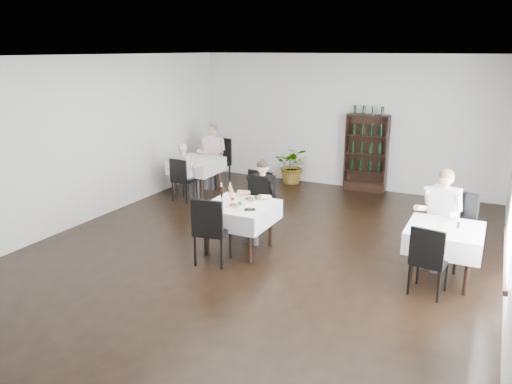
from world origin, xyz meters
TOP-DOWN VIEW (x-y plane):
  - room_shell at (0.00, 0.00)m, footprint 9.00×9.00m
  - wine_shelf at (0.60, 4.31)m, footprint 0.90×0.28m
  - main_table at (-0.30, 0.00)m, footprint 1.03×1.03m
  - left_table at (-2.70, 2.50)m, footprint 0.98×0.98m
  - right_table at (2.70, 0.30)m, footprint 0.98×0.98m
  - potted_tree at (-1.08, 4.18)m, footprint 0.93×0.86m
  - main_chair_far at (-0.43, 0.84)m, footprint 0.56×0.57m
  - main_chair_near at (-0.43, -0.67)m, footprint 0.55×0.56m
  - left_chair_far at (-2.55, 3.22)m, footprint 0.66×0.66m
  - left_chair_near at (-2.63, 1.82)m, footprint 0.45×0.45m
  - right_chair_far at (2.78, 0.93)m, footprint 0.66×0.66m
  - right_chair_near at (2.58, -0.27)m, footprint 0.49×0.50m
  - diner_main at (-0.22, 0.59)m, footprint 0.55×0.57m
  - diner_left_far at (-2.65, 3.11)m, footprint 0.59×0.63m
  - diner_left_near at (-2.59, 1.91)m, footprint 0.50×0.52m
  - diner_right_far at (2.58, 0.81)m, footprint 0.61×0.65m
  - plate_far at (-0.21, 0.26)m, footprint 0.32×0.32m
  - plate_near at (-0.29, -0.14)m, footprint 0.25×0.25m
  - pilsner_dark at (-0.61, -0.02)m, footprint 0.07×0.07m
  - pilsner_lager at (-0.51, 0.09)m, footprint 0.07×0.07m
  - coke_bottle at (-0.42, -0.00)m, footprint 0.06×0.06m
  - napkin_cutlery at (-0.03, -0.18)m, footprint 0.21×0.19m
  - pepper_mill at (2.85, 0.34)m, footprint 0.05×0.05m

SIDE VIEW (x-z plane):
  - potted_tree at x=-1.08m, z-range 0.00..0.88m
  - left_chair_near at x=-2.63m, z-range 0.07..0.98m
  - right_chair_near at x=2.58m, z-range 0.07..1.02m
  - main_chair_near at x=-0.43m, z-range 0.07..1.11m
  - main_chair_far at x=-0.43m, z-range 0.08..1.16m
  - left_table at x=-2.70m, z-range 0.24..1.01m
  - right_table at x=2.70m, z-range 0.24..1.01m
  - main_table at x=-0.30m, z-range 0.24..1.01m
  - right_chair_far at x=2.78m, z-range 0.08..1.17m
  - left_chair_far at x=-2.55m, z-range 0.08..1.21m
  - diner_left_near at x=-2.59m, z-range 0.10..1.33m
  - napkin_cutlery at x=-0.03m, z-range 0.77..0.78m
  - diner_main at x=-0.22m, z-range 0.11..1.47m
  - plate_near at x=-0.29m, z-range 0.75..0.83m
  - plate_far at x=-0.21m, z-range 0.75..0.83m
  - pepper_mill at x=2.85m, z-range 0.77..0.86m
  - diner_left_far at x=-2.65m, z-range 0.11..1.54m
  - diner_right_far at x=2.58m, z-range 0.12..1.57m
  - wine_shelf at x=0.60m, z-range -0.03..1.72m
  - coke_bottle at x=-0.42m, z-range 0.75..0.97m
  - pilsner_lager at x=-0.51m, z-range 0.74..1.04m
  - pilsner_dark at x=-0.61m, z-range 0.74..1.06m
  - room_shell at x=0.00m, z-range -3.00..6.00m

